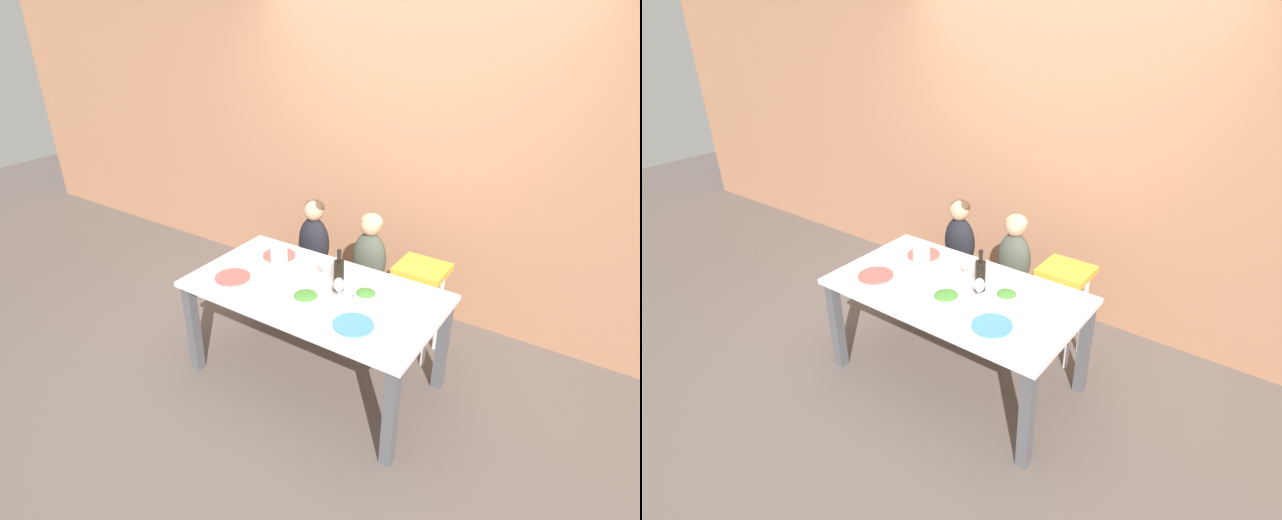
{
  "view_description": "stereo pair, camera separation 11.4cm",
  "coord_description": "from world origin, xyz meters",
  "views": [
    {
      "loc": [
        1.57,
        -2.3,
        2.39
      ],
      "look_at": [
        0.0,
        0.07,
        0.91
      ],
      "focal_mm": 28.0,
      "sensor_mm": 36.0,
      "label": 1
    },
    {
      "loc": [
        1.66,
        -2.23,
        2.39
      ],
      "look_at": [
        0.0,
        0.07,
        0.91
      ],
      "focal_mm": 28.0,
      "sensor_mm": 36.0,
      "label": 2
    }
  ],
  "objects": [
    {
      "name": "ground_plane",
      "position": [
        0.0,
        0.0,
        0.0
      ],
      "size": [
        14.0,
        14.0,
        0.0
      ],
      "primitive_type": "plane",
      "color": "#564C47"
    },
    {
      "name": "wall_back",
      "position": [
        0.0,
        1.27,
        1.35
      ],
      "size": [
        10.0,
        0.06,
        2.7
      ],
      "color": "#9E6B4C",
      "rests_on": "ground_plane"
    },
    {
      "name": "dining_table",
      "position": [
        0.0,
        0.0,
        0.63
      ],
      "size": [
        1.65,
        0.89,
        0.73
      ],
      "color": "silver",
      "rests_on": "ground_plane"
    },
    {
      "name": "chair_far_left",
      "position": [
        -0.45,
        0.66,
        0.39
      ],
      "size": [
        0.41,
        0.36,
        0.47
      ],
      "color": "silver",
      "rests_on": "ground_plane"
    },
    {
      "name": "chair_far_center",
      "position": [
        0.05,
        0.66,
        0.39
      ],
      "size": [
        0.41,
        0.36,
        0.47
      ],
      "color": "silver",
      "rests_on": "ground_plane"
    },
    {
      "name": "chair_right_highchair",
      "position": [
        0.47,
        0.66,
        0.57
      ],
      "size": [
        0.35,
        0.31,
        0.74
      ],
      "color": "silver",
      "rests_on": "ground_plane"
    },
    {
      "name": "person_child_left",
      "position": [
        -0.45,
        0.66,
        0.75
      ],
      "size": [
        0.27,
        0.18,
        0.56
      ],
      "color": "black",
      "rests_on": "chair_far_left"
    },
    {
      "name": "person_child_center",
      "position": [
        0.05,
        0.66,
        0.75
      ],
      "size": [
        0.27,
        0.18,
        0.56
      ],
      "color": "#3D4238",
      "rests_on": "chair_far_center"
    },
    {
      "name": "wine_bottle",
      "position": [
        0.14,
        0.08,
        0.84
      ],
      "size": [
        0.07,
        0.07,
        0.28
      ],
      "color": "black",
      "rests_on": "dining_table"
    },
    {
      "name": "paper_towel_roll",
      "position": [
        -0.24,
        -0.04,
        0.85
      ],
      "size": [
        0.11,
        0.11,
        0.25
      ],
      "color": "white",
      "rests_on": "dining_table"
    },
    {
      "name": "wine_glass_near",
      "position": [
        0.21,
        -0.04,
        0.84
      ],
      "size": [
        0.06,
        0.06,
        0.17
      ],
      "color": "white",
      "rests_on": "dining_table"
    },
    {
      "name": "wine_glass_far",
      "position": [
        -0.03,
        0.15,
        0.84
      ],
      "size": [
        0.06,
        0.06,
        0.17
      ],
      "color": "white",
      "rests_on": "dining_table"
    },
    {
      "name": "salad_bowl_large",
      "position": [
        0.06,
        -0.18,
        0.77
      ],
      "size": [
        0.18,
        0.18,
        0.08
      ],
      "color": "white",
      "rests_on": "dining_table"
    },
    {
      "name": "salad_bowl_small",
      "position": [
        0.35,
        0.05,
        0.77
      ],
      "size": [
        0.14,
        0.14,
        0.08
      ],
      "color": "white",
      "rests_on": "dining_table"
    },
    {
      "name": "dinner_plate_front_left",
      "position": [
        -0.54,
        -0.19,
        0.73
      ],
      "size": [
        0.24,
        0.24,
        0.01
      ],
      "color": "#D14C47",
      "rests_on": "dining_table"
    },
    {
      "name": "dinner_plate_back_left",
      "position": [
        -0.48,
        0.24,
        0.73
      ],
      "size": [
        0.24,
        0.24,
        0.01
      ],
      "color": "#D14C47",
      "rests_on": "dining_table"
    },
    {
      "name": "dinner_plate_back_right",
      "position": [
        0.52,
        0.23,
        0.73
      ],
      "size": [
        0.24,
        0.24,
        0.01
      ],
      "color": "silver",
      "rests_on": "dining_table"
    },
    {
      "name": "dinner_plate_front_right",
      "position": [
        0.42,
        -0.22,
        0.73
      ],
      "size": [
        0.24,
        0.24,
        0.01
      ],
      "color": "teal",
      "rests_on": "dining_table"
    }
  ]
}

